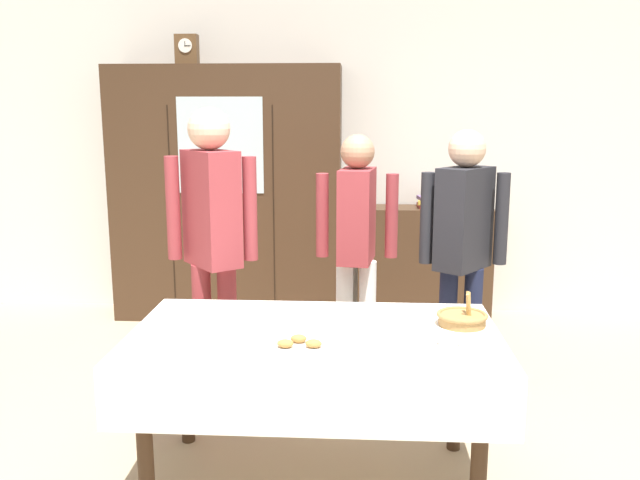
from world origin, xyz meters
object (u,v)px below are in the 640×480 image
object	(u,v)px
tea_cup_center	(253,320)
person_beside_shelf	(463,238)
dining_table	(314,355)
wall_cabinet	(227,194)
bread_basket	(462,318)
spoon_center	(416,332)
tea_cup_far_right	(448,342)
spoon_mid_right	(209,349)
pastry_plate	(299,347)
book_stack	(425,202)
spoon_front_edge	(439,311)
mantel_clock	(187,50)
person_behind_table_left	(357,234)
person_near_right_end	(212,228)
tea_cup_near_left	(197,324)
bookshelf_low	(424,263)
tea_cup_front_edge	(353,316)

from	to	relation	value
tea_cup_center	person_beside_shelf	xyz separation A→B (m)	(1.12, 0.96, 0.22)
tea_cup_center	person_beside_shelf	size ratio (longest dim) A/B	0.08
dining_table	wall_cabinet	size ratio (longest dim) A/B	0.81
bread_basket	spoon_center	xyz separation A→B (m)	(-0.23, -0.12, -0.03)
tea_cup_far_right	spoon_center	size ratio (longest dim) A/B	1.09
spoon_mid_right	pastry_plate	bearing A→B (deg)	4.48
book_stack	dining_table	bearing A→B (deg)	-105.82
pastry_plate	spoon_front_edge	size ratio (longest dim) A/B	2.35
mantel_clock	spoon_mid_right	distance (m)	3.26
person_behind_table_left	person_near_right_end	world-z (taller)	person_near_right_end
tea_cup_near_left	spoon_center	size ratio (longest dim) A/B	1.09
person_behind_table_left	spoon_center	bearing A→B (deg)	-77.48
book_stack	pastry_plate	distance (m)	2.96
pastry_plate	person_beside_shelf	size ratio (longest dim) A/B	0.17
spoon_center	person_beside_shelf	bearing A→B (deg)	70.64
book_stack	tea_cup_near_left	xyz separation A→B (m)	(-1.30, -2.60, -0.22)
tea_cup_far_right	person_near_right_end	world-z (taller)	person_near_right_end
wall_cabinet	tea_cup_center	distance (m)	2.57
mantel_clock	person_behind_table_left	bearing A→B (deg)	-42.99
spoon_center	tea_cup_near_left	bearing A→B (deg)	-179.38
wall_cabinet	mantel_clock	distance (m)	1.20
bookshelf_low	book_stack	bearing A→B (deg)	0.00
tea_cup_far_right	person_beside_shelf	xyz separation A→B (m)	(0.24, 1.21, 0.22)
spoon_mid_right	spoon_center	world-z (taller)	same
book_stack	pastry_plate	size ratio (longest dim) A/B	0.81
dining_table	spoon_front_edge	bearing A→B (deg)	32.01
spoon_center	dining_table	bearing A→B (deg)	-173.99
person_behind_table_left	book_stack	bearing A→B (deg)	67.14
wall_cabinet	person_near_right_end	size ratio (longest dim) A/B	1.19
wall_cabinet	mantel_clock	bearing A→B (deg)	-179.87
person_behind_table_left	spoon_mid_right	bearing A→B (deg)	-111.91
spoon_mid_right	tea_cup_center	bearing A→B (deg)	68.44
wall_cabinet	book_stack	bearing A→B (deg)	1.76
wall_cabinet	book_stack	world-z (taller)	wall_cabinet
mantel_clock	tea_cup_near_left	world-z (taller)	mantel_clock
tea_cup_near_left	pastry_plate	world-z (taller)	tea_cup_near_left
mantel_clock	tea_cup_front_edge	bearing A→B (deg)	-60.16
tea_cup_near_left	spoon_mid_right	distance (m)	0.29
mantel_clock	spoon_front_edge	world-z (taller)	mantel_clock
tea_cup_far_right	bread_basket	xyz separation A→B (m)	(0.11, 0.31, 0.01)
pastry_plate	book_stack	bearing A→B (deg)	74.28
pastry_plate	person_beside_shelf	world-z (taller)	person_beside_shelf
mantel_clock	spoon_mid_right	size ratio (longest dim) A/B	2.02
mantel_clock	tea_cup_center	size ratio (longest dim) A/B	1.85
wall_cabinet	book_stack	xyz separation A→B (m)	(1.65, 0.05, -0.06)
book_stack	tea_cup_near_left	distance (m)	2.92
bookshelf_low	spoon_mid_right	xyz separation A→B (m)	(-1.18, -2.87, 0.28)
mantel_clock	tea_cup_near_left	distance (m)	3.00
person_near_right_end	bookshelf_low	bearing A→B (deg)	52.84
bookshelf_low	spoon_front_edge	size ratio (longest dim) A/B	9.32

